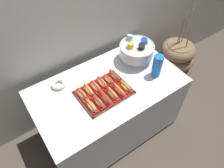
{
  "coord_description": "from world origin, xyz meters",
  "views": [
    {
      "loc": [
        -0.71,
        -1.11,
        2.32
      ],
      "look_at": [
        0.02,
        -0.04,
        0.83
      ],
      "focal_mm": 33.98,
      "sensor_mm": 36.0,
      "label": 1
    }
  ],
  "objects": [
    {
      "name": "hot_dog_4",
      "position": [
        0.04,
        -0.13,
        0.82
      ],
      "size": [
        0.06,
        0.18,
        0.06
      ],
      "color": "red",
      "rests_on": "serving_tray"
    },
    {
      "name": "hot_dog_10",
      "position": [
        0.03,
        0.03,
        0.82
      ],
      "size": [
        0.07,
        0.16,
        0.06
      ],
      "color": "red",
      "rests_on": "serving_tray"
    },
    {
      "name": "serving_tray",
      "position": [
        -0.08,
        -0.05,
        0.79
      ],
      "size": [
        0.49,
        0.37,
        0.01
      ],
      "color": "#472B19",
      "rests_on": "buffet_table"
    },
    {
      "name": "ground_plane",
      "position": [
        0.0,
        0.0,
        0.0
      ],
      "size": [
        10.0,
        10.0,
        0.0
      ],
      "primitive_type": "plane",
      "color": "#4C4238"
    },
    {
      "name": "hot_dog_5",
      "position": [
        0.11,
        -0.13,
        0.82
      ],
      "size": [
        0.07,
        0.16,
        0.06
      ],
      "color": "red",
      "rests_on": "serving_tray"
    },
    {
      "name": "cup_stack",
      "position": [
        0.47,
        -0.15,
        0.91
      ],
      "size": [
        0.09,
        0.09,
        0.24
      ],
      "color": "blue",
      "rests_on": "buffet_table"
    },
    {
      "name": "hot_dog_7",
      "position": [
        -0.19,
        0.03,
        0.82
      ],
      "size": [
        0.07,
        0.17,
        0.06
      ],
      "color": "red",
      "rests_on": "serving_tray"
    },
    {
      "name": "punch_bowl",
      "position": [
        0.45,
        0.14,
        0.92
      ],
      "size": [
        0.36,
        0.36,
        0.25
      ],
      "color": "silver",
      "rests_on": "buffet_table"
    },
    {
      "name": "hot_dog_3",
      "position": [
        -0.04,
        -0.13,
        0.82
      ],
      "size": [
        0.06,
        0.16,
        0.06
      ],
      "color": "red",
      "rests_on": "serving_tray"
    },
    {
      "name": "hot_dog_1",
      "position": [
        -0.19,
        -0.14,
        0.82
      ],
      "size": [
        0.06,
        0.16,
        0.06
      ],
      "color": "#B21414",
      "rests_on": "serving_tray"
    },
    {
      "name": "hot_dog_0",
      "position": [
        -0.26,
        -0.14,
        0.82
      ],
      "size": [
        0.06,
        0.15,
        0.06
      ],
      "color": "#B21414",
      "rests_on": "serving_tray"
    },
    {
      "name": "hot_dog_2",
      "position": [
        -0.11,
        -0.14,
        0.82
      ],
      "size": [
        0.06,
        0.18,
        0.06
      ],
      "color": "red",
      "rests_on": "serving_tray"
    },
    {
      "name": "buffet_table",
      "position": [
        0.0,
        0.0,
        0.41
      ],
      "size": [
        1.46,
        0.82,
        0.79
      ],
      "color": "silver",
      "rests_on": "ground_plane"
    },
    {
      "name": "hot_dog_11",
      "position": [
        0.11,
        0.04,
        0.82
      ],
      "size": [
        0.07,
        0.17,
        0.07
      ],
      "color": "red",
      "rests_on": "serving_tray"
    },
    {
      "name": "back_wall",
      "position": [
        0.0,
        0.55,
        1.3
      ],
      "size": [
        6.0,
        0.1,
        2.6
      ],
      "primitive_type": "cube",
      "color": "beige",
      "rests_on": "ground_plane"
    },
    {
      "name": "hot_dog_6",
      "position": [
        -0.27,
        0.02,
        0.82
      ],
      "size": [
        0.08,
        0.16,
        0.06
      ],
      "color": "red",
      "rests_on": "serving_tray"
    },
    {
      "name": "hot_dog_8",
      "position": [
        -0.12,
        0.03,
        0.82
      ],
      "size": [
        0.07,
        0.16,
        0.06
      ],
      "color": "red",
      "rests_on": "serving_tray"
    },
    {
      "name": "floor_vase",
      "position": [
        1.19,
        0.15,
        0.31
      ],
      "size": [
        0.5,
        0.5,
        1.24
      ],
      "color": "brown",
      "rests_on": "ground_plane"
    },
    {
      "name": "hot_dog_9",
      "position": [
        -0.04,
        0.03,
        0.82
      ],
      "size": [
        0.07,
        0.16,
        0.06
      ],
      "color": "#B21414",
      "rests_on": "serving_tray"
    },
    {
      "name": "donut",
      "position": [
        -0.38,
        0.27,
        0.81
      ],
      "size": [
        0.15,
        0.15,
        0.04
      ],
      "color": "silver",
      "rests_on": "buffet_table"
    }
  ]
}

